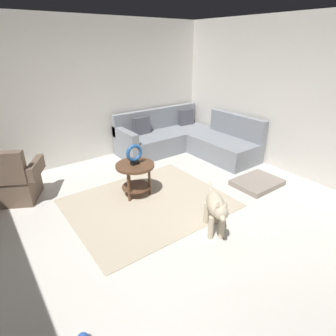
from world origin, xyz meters
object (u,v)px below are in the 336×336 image
Objects in this scene: dog at (216,207)px; dog_bed_mat at (257,183)px; sectional_couch at (185,140)px; armchair at (13,182)px; torus_sculpture at (134,154)px; side_table at (135,172)px.

dog_bed_mat is at bearing -128.73° from dog.
sectional_couch and armchair have the same top height.
armchair is at bearing -179.55° from sectional_couch.
sectional_couch is 6.90× the size of torus_sculpture.
armchair is 1.85m from side_table.
sectional_couch is 3.07× the size of dog.
torus_sculpture is 2.18m from dog_bed_mat.
torus_sculpture is at bearing -3.10° from armchair.
torus_sculpture is (1.57, -0.96, 0.39)m from armchair.
dog reaches higher than dog_bed_mat.
side_table is at bearing -151.82° from sectional_couch.
dog_bed_mat is at bearing -0.85° from armchair.
torus_sculpture reaches higher than dog_bed_mat.
sectional_couch is at bearing -88.43° from dog.
dog is at bearing -162.66° from dog_bed_mat.
side_table is at bearing 152.75° from dog_bed_mat.
side_table is (-1.85, -0.99, 0.13)m from sectional_couch.
sectional_couch is 2.27× the size of armchair.
armchair is 1.65× the size of side_table.
side_table is at bearing -3.10° from armchair.
armchair is at bearing 148.52° from torus_sculpture.
armchair is 3.93m from dog_bed_mat.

